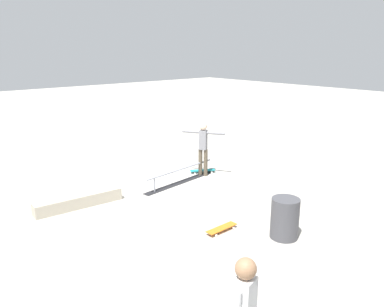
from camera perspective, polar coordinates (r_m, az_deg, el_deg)
The scene contains 7 objects.
ground_plane at distance 11.33m, azimuth -3.34°, elevation -4.88°, with size 60.00×60.00×0.00m, color #ADA89E.
grind_rail at distance 11.60m, azimuth -1.62°, elevation -3.36°, with size 2.83×0.57×0.44m.
skate_ledge at distance 10.28m, azimuth -16.28°, elevation -6.72°, with size 2.21×0.37×0.31m, color #B2A893.
skater_main at distance 12.01m, azimuth 1.64°, elevation 1.21°, with size 0.77×1.20×1.69m.
skateboard_main at distance 12.53m, azimuth 1.57°, elevation -2.50°, with size 0.79×0.58×0.09m.
loose_skateboard_orange at distance 8.70m, azimuth 4.37°, elevation -10.86°, with size 0.80×0.26×0.09m.
trash_bin at distance 8.50m, azimuth 13.45°, elevation -9.22°, with size 0.59×0.59×0.88m, color #47474C.
Camera 1 is at (6.47, 8.44, 3.91)m, focal length 36.37 mm.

